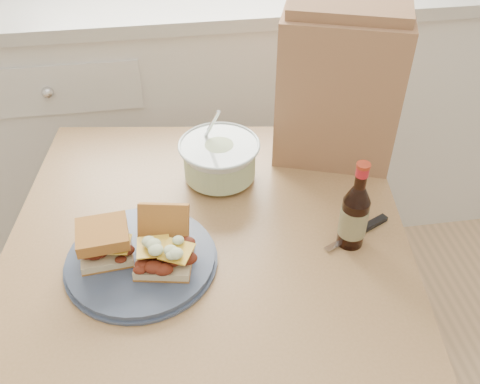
{
  "coord_description": "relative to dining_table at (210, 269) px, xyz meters",
  "views": [
    {
      "loc": [
        -0.14,
        -0.09,
        1.54
      ],
      "look_at": [
        -0.01,
        0.78,
        0.8
      ],
      "focal_mm": 40.0,
      "sensor_mm": 36.0,
      "label": 1
    }
  ],
  "objects": [
    {
      "name": "coleslaw_bowl",
      "position": [
        0.05,
        0.2,
        0.16
      ],
      "size": [
        0.2,
        0.2,
        0.19
      ],
      "color": "silver",
      "rests_on": "dining_table"
    },
    {
      "name": "sandwich_right",
      "position": [
        -0.09,
        -0.06,
        0.16
      ],
      "size": [
        0.13,
        0.17,
        0.09
      ],
      "rotation": [
        0.0,
        0.0,
        -0.19
      ],
      "color": "beige",
      "rests_on": "plate"
    },
    {
      "name": "sandwich_left",
      "position": [
        -0.21,
        -0.05,
        0.16
      ],
      "size": [
        0.11,
        0.1,
        0.07
      ],
      "rotation": [
        0.0,
        0.0,
        0.09
      ],
      "color": "beige",
      "rests_on": "plate"
    },
    {
      "name": "knife",
      "position": [
        0.35,
        -0.03,
        0.11
      ],
      "size": [
        0.16,
        0.09,
        0.01
      ],
      "rotation": [
        0.0,
        0.0,
        0.46
      ],
      "color": "silver",
      "rests_on": "dining_table"
    },
    {
      "name": "cabinet_run",
      "position": [
        0.09,
        0.96,
        -0.14
      ],
      "size": [
        2.5,
        0.64,
        0.94
      ],
      "color": "white",
      "rests_on": "ground"
    },
    {
      "name": "plate",
      "position": [
        -0.14,
        -0.06,
        0.12
      ],
      "size": [
        0.3,
        0.3,
        0.02
      ],
      "primitive_type": "cylinder",
      "color": "#3B4760",
      "rests_on": "dining_table"
    },
    {
      "name": "paper_bag",
      "position": [
        0.35,
        0.27,
        0.29
      ],
      "size": [
        0.33,
        0.27,
        0.37
      ],
      "primitive_type": "cube",
      "rotation": [
        0.0,
        0.0,
        -0.33
      ],
      "color": "#9E6E4C",
      "rests_on": "dining_table"
    },
    {
      "name": "beer_bottle",
      "position": [
        0.3,
        -0.06,
        0.19
      ],
      "size": [
        0.06,
        0.06,
        0.21
      ],
      "rotation": [
        0.0,
        0.0,
        0.43
      ],
      "color": "black",
      "rests_on": "dining_table"
    },
    {
      "name": "dining_table",
      "position": [
        0.0,
        0.0,
        0.0
      ],
      "size": [
        0.98,
        0.98,
        0.72
      ],
      "rotation": [
        0.0,
        0.0,
        -0.14
      ],
      "color": "#A77C4F",
      "rests_on": "ground"
    }
  ]
}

